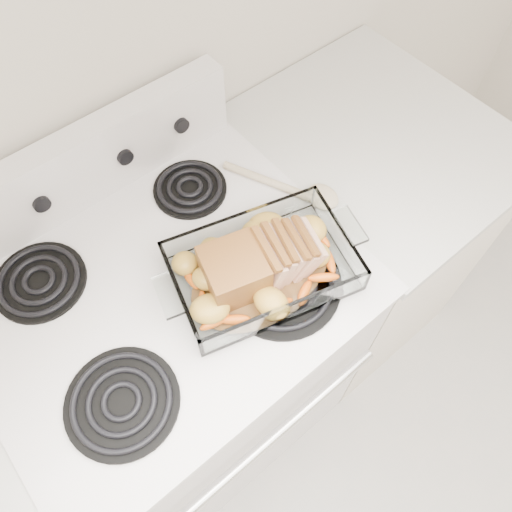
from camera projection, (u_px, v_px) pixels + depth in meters
electric_range at (187, 357)px, 1.42m from camera, size 0.78×0.70×1.12m
counter_right at (351, 236)px, 1.65m from camera, size 0.58×0.68×0.93m
baking_dish at (262, 270)px, 1.01m from camera, size 0.36×0.23×0.07m
pork_roast at (253, 268)px, 0.98m from camera, size 0.24×0.12×0.09m
roast_vegetables at (249, 256)px, 1.02m from camera, size 0.38×0.21×0.05m
wooden_spoon at (299, 190)px, 1.14m from camera, size 0.15×0.26×0.02m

